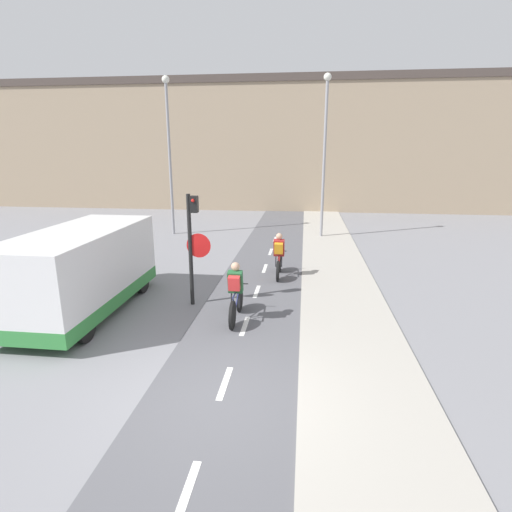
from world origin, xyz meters
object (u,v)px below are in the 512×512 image
object	(u,v)px
traffic_light_pole	(193,238)
street_lamp_sidewalk	(325,142)
van	(82,272)
street_lamp_far	(169,142)
cyclist_near	(236,294)
cyclist_far	(279,257)

from	to	relation	value
traffic_light_pole	street_lamp_sidewalk	size ratio (longest dim) A/B	0.41
van	street_lamp_far	bearing A→B (deg)	95.37
street_lamp_far	street_lamp_sidewalk	bearing A→B (deg)	0.95
cyclist_near	cyclist_far	xyz separation A→B (m)	(0.84, 3.76, -0.00)
traffic_light_pole	street_lamp_sidewalk	world-z (taller)	street_lamp_sidewalk
street_lamp_sidewalk	cyclist_near	world-z (taller)	street_lamp_sidewalk
street_lamp_sidewalk	cyclist_far	xyz separation A→B (m)	(-1.68, -6.80, -3.87)
traffic_light_pole	cyclist_far	world-z (taller)	traffic_light_pole
street_lamp_sidewalk	cyclist_far	bearing A→B (deg)	-103.86
cyclist_near	van	xyz separation A→B (m)	(-4.10, 0.08, 0.38)
cyclist_far	traffic_light_pole	bearing A→B (deg)	-127.78
cyclist_near	van	bearing A→B (deg)	178.88
street_lamp_far	cyclist_far	distance (m)	9.72
traffic_light_pole	cyclist_far	xyz separation A→B (m)	(2.17, 2.79, -1.20)
street_lamp_sidewalk	cyclist_near	size ratio (longest dim) A/B	4.20
cyclist_far	van	world-z (taller)	van
cyclist_far	van	xyz separation A→B (m)	(-4.94, -3.68, 0.38)
street_lamp_sidewalk	van	world-z (taller)	street_lamp_sidewalk
street_lamp_far	van	bearing A→B (deg)	-84.63
street_lamp_far	street_lamp_sidewalk	xyz separation A→B (m)	(7.59, 0.13, -0.01)
street_lamp_sidewalk	cyclist_far	world-z (taller)	street_lamp_sidewalk
street_lamp_sidewalk	cyclist_near	xyz separation A→B (m)	(-2.52, -10.56, -3.87)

